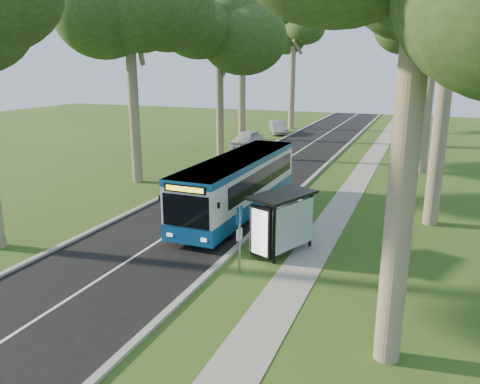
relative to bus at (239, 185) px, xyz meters
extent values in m
plane|color=#2D5019|center=(1.71, -4.04, -1.54)|extent=(120.00, 120.00, 0.00)
cube|color=black|center=(-1.79, 5.96, -1.53)|extent=(7.00, 100.00, 0.02)
cube|color=#9E9B93|center=(1.71, 5.96, -1.48)|extent=(0.25, 100.00, 0.12)
cube|color=#9E9B93|center=(-5.29, 5.96, -1.48)|extent=(0.25, 100.00, 0.12)
cube|color=white|center=(-1.79, 5.96, -1.52)|extent=(0.12, 100.00, 0.00)
cube|color=gray|center=(4.71, 5.96, -1.53)|extent=(1.50, 100.00, 0.02)
cube|color=silver|center=(0.00, 0.01, 0.11)|extent=(2.46, 11.21, 2.66)
cube|color=navy|center=(0.00, 0.01, -0.85)|extent=(2.49, 11.24, 0.75)
cube|color=navy|center=(0.00, 0.01, 1.29)|extent=(2.49, 11.24, 0.30)
cube|color=black|center=(0.00, -5.60, 0.23)|extent=(2.10, 0.07, 1.35)
cube|color=yellow|center=(0.00, -5.63, 1.16)|extent=(1.68, 0.04, 0.21)
cube|color=black|center=(0.00, -5.53, -1.08)|extent=(2.24, 0.15, 0.28)
cylinder|color=black|center=(-1.04, -3.43, -1.06)|extent=(0.27, 0.97, 0.97)
cylinder|color=black|center=(1.04, -3.43, -1.06)|extent=(0.27, 0.97, 0.97)
cylinder|color=black|center=(-1.04, 3.28, -1.06)|extent=(0.27, 0.97, 0.97)
cylinder|color=black|center=(1.04, 3.28, -1.06)|extent=(0.27, 0.97, 0.97)
cylinder|color=gray|center=(2.68, -6.63, -0.24)|extent=(0.08, 0.08, 2.61)
cube|color=navy|center=(2.68, -6.63, 0.70)|extent=(0.12, 0.37, 0.65)
cylinder|color=yellow|center=(2.65, -6.63, 0.86)|extent=(0.07, 0.23, 0.23)
cube|color=white|center=(2.68, -6.63, -0.03)|extent=(0.12, 0.32, 0.42)
cube|color=black|center=(4.09, -5.21, -0.37)|extent=(0.12, 0.12, 2.35)
cube|color=black|center=(4.09, -2.80, -0.37)|extent=(0.12, 0.12, 2.35)
cube|color=black|center=(3.51, -4.00, 0.87)|extent=(2.50, 3.24, 0.11)
cube|color=silver|center=(4.17, -4.00, -0.27)|extent=(0.92, 2.25, 1.88)
cube|color=black|center=(3.51, -5.32, -0.37)|extent=(0.98, 0.50, 2.07)
cube|color=white|center=(3.51, -5.41, -0.37)|extent=(0.75, 0.31, 1.84)
cube|color=black|center=(3.79, -3.72, -1.12)|extent=(0.95, 1.71, 0.06)
cylinder|color=black|center=(3.30, -2.29, -1.07)|extent=(0.53, 0.53, 0.95)
cylinder|color=black|center=(3.30, -2.29, -0.57)|extent=(0.57, 0.57, 0.05)
imported|color=silver|center=(-6.81, 18.97, -0.74)|extent=(2.02, 4.77, 1.61)
imported|color=#9B9DA2|center=(-6.86, 28.94, -0.81)|extent=(3.30, 4.71, 1.47)
cylinder|color=#7A6B56|center=(-8.79, 3.96, 3.76)|extent=(0.66, 0.66, 10.60)
ellipsoid|color=#263E18|center=(-8.79, 3.96, 9.36)|extent=(5.20, 5.20, 7.27)
cylinder|color=#7A6B56|center=(-7.29, 13.96, 3.10)|extent=(0.63, 0.63, 9.29)
ellipsoid|color=#263E18|center=(-7.29, 13.96, 8.01)|extent=(5.20, 5.20, 6.37)
cylinder|color=#7A6B56|center=(-9.29, 23.96, 5.49)|extent=(0.76, 0.76, 14.07)
cylinder|color=#7A6B56|center=(-6.79, 33.96, 4.52)|extent=(0.71, 0.71, 12.13)
ellipsoid|color=#263E18|center=(-6.79, 33.96, 10.93)|extent=(5.20, 5.20, 8.32)
cylinder|color=#7A6B56|center=(8.21, -10.04, 3.85)|extent=(0.67, 0.67, 10.79)
cylinder|color=#7A6B56|center=(9.21, 1.96, 4.20)|extent=(0.69, 0.69, 11.50)
cylinder|color=#7A6B56|center=(8.51, 13.96, 4.66)|extent=(0.71, 0.71, 12.41)
cylinder|color=#7A6B56|center=(9.71, 25.96, 3.61)|extent=(0.65, 0.65, 10.31)
ellipsoid|color=#263E18|center=(9.71, 25.96, 9.06)|extent=(5.20, 5.20, 7.07)
camera|label=1|loc=(8.62, -21.45, 5.89)|focal=35.00mm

